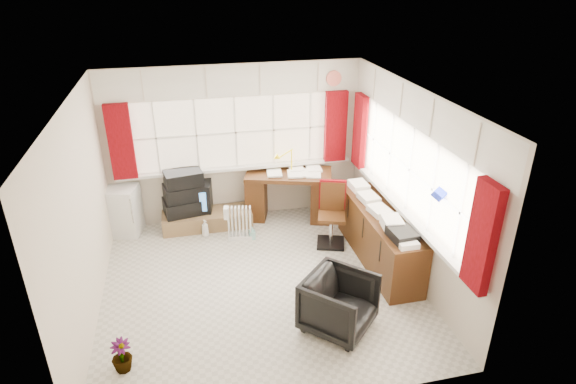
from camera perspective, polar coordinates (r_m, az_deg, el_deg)
The scene contains 20 objects.
ground at distance 6.47m, azimuth -3.34°, elevation -10.84°, with size 4.00×4.00×0.00m, color beige.
room_walls at distance 5.71m, azimuth -3.72°, elevation 1.38°, with size 4.00×4.00×4.00m.
window_back at distance 7.70m, azimuth -6.01°, elevation 3.38°, with size 3.70×0.12×3.60m.
window_right at distance 6.51m, azimuth 13.55°, elevation -1.55°, with size 0.12×3.70×3.60m.
curtains at distance 6.75m, azimuth 2.77°, elevation 4.89°, with size 3.83×3.83×1.15m.
overhead_cabinets at distance 6.57m, azimuth 3.26°, elevation 11.59°, with size 3.98×3.98×0.48m.
desk at distance 7.87m, azimuth 0.09°, elevation -0.01°, with size 1.50×1.05×0.83m.
desk_lamp at distance 7.65m, azimuth 0.42°, elevation 4.33°, with size 0.16×0.15×0.40m.
task_chair at distance 7.15m, azimuth 5.22°, elevation -2.21°, with size 0.51×0.53×0.97m.
office_chair at distance 5.63m, azimuth 6.07°, elevation -13.01°, with size 0.72×0.74×0.67m, color black.
radiator at distance 7.34m, azimuth -5.74°, elevation -4.04°, with size 0.38×0.21×0.54m.
credenza at distance 6.84m, azimuth 10.74°, elevation -5.10°, with size 0.50×2.00×0.85m.
file_tray at distance 6.09m, azimuth 13.37°, elevation -4.94°, with size 0.29×0.37×0.12m, color black.
tv_bench at distance 7.81m, azimuth -9.53°, elevation -3.18°, with size 1.40×0.50×0.25m, color olive.
crt_tv at distance 7.79m, azimuth -10.94°, elevation -0.41°, with size 0.58×0.55×0.47m.
hifi_stack at distance 7.66m, azimuth -12.13°, elevation -0.18°, with size 0.74×0.54×0.71m.
mini_fridge at distance 7.82m, azimuth -18.87°, elevation -2.09°, with size 0.55×0.56×0.77m.
spray_bottle_a at distance 7.53m, azimuth -9.81°, elevation -4.25°, with size 0.11×0.11×0.27m, color silver.
spray_bottle_b at distance 7.38m, azimuth -4.29°, elevation -4.87°, with size 0.09×0.09×0.20m, color #87CAC0.
flower_vase at distance 5.48m, azimuth -19.13°, elevation -17.86°, with size 0.21×0.21×0.37m, color black.
Camera 1 is at (-0.80, -5.15, 3.83)m, focal length 30.00 mm.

